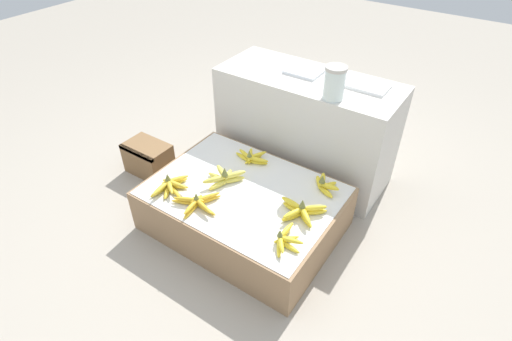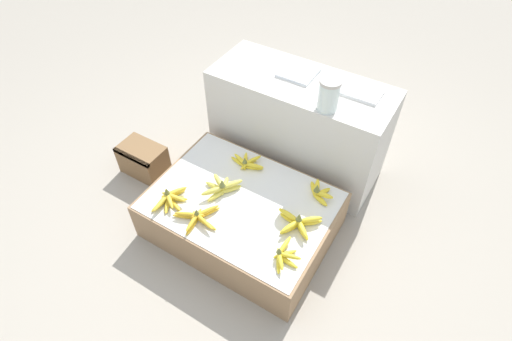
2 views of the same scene
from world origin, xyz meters
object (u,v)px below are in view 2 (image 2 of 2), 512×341
Objects in this scene: foam_tray_white at (362,92)px; banana_bunch_middle_right at (298,223)px; glass_jar at (329,95)px; banana_bunch_front_left at (170,199)px; banana_bunch_front_right at (284,255)px; wooden_crate at (143,160)px; banana_bunch_back_right at (319,192)px; banana_bunch_back_midleft at (247,163)px; banana_bunch_front_midleft at (198,217)px; banana_bunch_middle_midleft at (222,187)px.

banana_bunch_middle_right is at bearing -89.33° from foam_tray_white.
banana_bunch_middle_right is 1.31× the size of glass_jar.
glass_jar reaches higher than foam_tray_white.
banana_bunch_front_left reaches higher than banana_bunch_front_right.
wooden_crate is at bearing 151.07° from banana_bunch_front_left.
banana_bunch_back_midleft is at bearing -178.80° from banana_bunch_back_right.
foam_tray_white reaches higher than banana_bunch_front_left.
banana_bunch_front_left is 1.00× the size of banana_bunch_middle_right.
foam_tray_white reaches higher than wooden_crate.
banana_bunch_front_left is at bearing 174.24° from banana_bunch_front_midleft.
wooden_crate is 1.32× the size of foam_tray_white.
banana_bunch_middle_midleft is 0.80m from glass_jar.
banana_bunch_middle_midleft is at bearing -126.32° from glass_jar.
banana_bunch_back_midleft is at bearing 138.07° from banana_bunch_front_right.
banana_bunch_front_left is at bearing -145.62° from banana_bunch_back_right.
glass_jar is 0.28m from foam_tray_white.
wooden_crate is 0.81m from banana_bunch_front_midleft.
banana_bunch_front_right reaches higher than wooden_crate.
foam_tray_white is at bearing 46.62° from banana_bunch_back_midleft.
glass_jar is at bearing 103.12° from banana_bunch_middle_right.
banana_bunch_front_right is at bearing -12.04° from wooden_crate.
banana_bunch_front_midleft is at bearing -90.68° from banana_bunch_back_midleft.
banana_bunch_back_midleft is at bearing 14.66° from wooden_crate.
banana_bunch_front_left is 0.86m from banana_bunch_back_right.
banana_bunch_back_midleft is (0.01, 0.25, -0.01)m from banana_bunch_middle_midleft.
wooden_crate is at bearing 175.02° from banana_bunch_middle_midleft.
banana_bunch_front_right is at bearing -78.65° from glass_jar.
foam_tray_white is (0.11, 0.24, -0.09)m from glass_jar.
banana_bunch_back_midleft is at bearing -144.39° from glass_jar.
banana_bunch_middle_midleft is at bearing -4.98° from wooden_crate.
foam_tray_white reaches higher than banana_bunch_back_right.
banana_bunch_middle_right is at bearing -76.88° from glass_jar.
banana_bunch_back_right is (-0.02, 0.47, 0.01)m from banana_bunch_front_right.
glass_jar is 0.80× the size of foam_tray_white.
wooden_crate is 1.33× the size of banana_bunch_middle_midleft.
banana_bunch_middle_midleft is at bearing -179.41° from banana_bunch_middle_right.
banana_bunch_front_left is (0.51, -0.28, 0.19)m from wooden_crate.
banana_bunch_back_midleft is 1.04× the size of foam_tray_white.
banana_bunch_front_midleft is at bearing -87.95° from banana_bunch_middle_midleft.
banana_bunch_middle_midleft is at bearing -93.26° from banana_bunch_back_midleft.
banana_bunch_front_right is at bearing -41.93° from banana_bunch_back_midleft.
banana_bunch_back_right is (0.49, 0.51, 0.01)m from banana_bunch_front_midleft.
glass_jar is (-0.12, 0.51, 0.48)m from banana_bunch_middle_right.
banana_bunch_back_midleft is at bearing -133.38° from foam_tray_white.
banana_bunch_middle_right is at bearing -2.71° from wooden_crate.
banana_bunch_middle_midleft reaches higher than banana_bunch_middle_right.
banana_bunch_front_left is 0.74m from banana_bunch_middle_right.
foam_tray_white is (-0.03, 0.96, 0.40)m from banana_bunch_front_right.
glass_jar reaches higher than banana_bunch_front_midleft.
glass_jar is (0.38, 0.51, 0.48)m from banana_bunch_middle_midleft.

